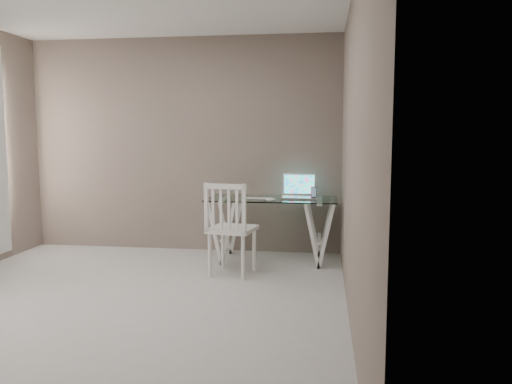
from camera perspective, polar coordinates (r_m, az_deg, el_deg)
room at (r=4.38m, az=-17.34°, el=9.36°), size 4.50×4.52×2.71m
desk at (r=5.87m, az=1.85°, el=-4.22°), size 1.50×0.70×0.75m
chair at (r=5.22m, az=-3.04°, el=-3.75°), size 0.53×0.53×0.99m
laptop at (r=5.89m, az=4.91°, el=0.02°), size 0.40×0.35×0.28m
keyboard at (r=5.75m, az=0.04°, el=-0.75°), size 0.31×0.13×0.01m
mouse at (r=5.55m, az=1.65°, el=-0.86°), size 0.11×0.07×0.04m
phone_dock at (r=5.78m, az=6.61°, el=-0.41°), size 0.08×0.08×0.14m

